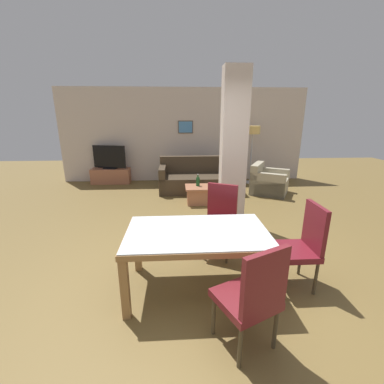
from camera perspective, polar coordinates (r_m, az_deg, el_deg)
The scene contains 14 objects.
ground_plane at distance 3.23m, azimuth 1.09°, elevation -20.43°, with size 18.00×18.00×0.00m, color brown.
back_wall at distance 7.81m, azimuth -1.87°, elevation 12.42°, with size 7.20×0.09×2.70m.
divider_pillar at distance 4.49m, azimuth 9.16°, elevation 8.90°, with size 0.43×0.30×2.70m.
dining_table at distance 2.91m, azimuth 1.15°, elevation -11.28°, with size 1.57×0.93×0.73m.
dining_chair_head_right at distance 3.25m, azimuth 23.30°, elevation -10.37°, with size 0.46×0.46×1.00m.
dining_chair_far_right at distance 3.72m, azimuth 6.16°, elevation -5.54°, with size 0.61×0.61×1.00m.
dining_chair_near_right at distance 2.31m, azimuth 13.29°, elevation -21.33°, with size 0.61×0.61×1.00m.
sofa at distance 6.84m, azimuth 1.38°, elevation 2.79°, with size 2.03×0.94×0.87m.
armchair at distance 6.87m, azimuth 16.56°, elevation 1.97°, with size 1.15×1.14×0.75m.
coffee_table at distance 5.87m, azimuth 1.29°, elevation -0.53°, with size 0.56×0.54×0.39m.
bottle at distance 5.85m, azimuth 1.32°, elevation 2.38°, with size 0.08×0.08×0.27m.
tv_stand at distance 7.94m, azimuth -17.53°, elevation 3.44°, with size 1.10×0.40×0.44m.
tv_screen at distance 7.84m, azimuth -17.89°, elevation 7.32°, with size 0.95×0.28×0.67m.
floor_lamp at distance 7.64m, azimuth 13.32°, elevation 12.26°, with size 0.40×0.40×1.65m.
Camera 1 is at (-0.21, -2.56, 1.96)m, focal length 24.00 mm.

